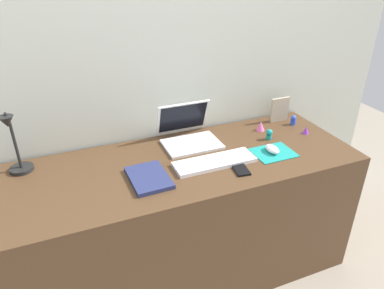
% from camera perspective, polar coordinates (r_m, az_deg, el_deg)
% --- Properties ---
extents(ground_plane, '(6.00, 6.00, 0.00)m').
position_cam_1_polar(ground_plane, '(2.27, -0.98, -19.00)').
color(ground_plane, gray).
extents(back_wall, '(2.98, 0.05, 1.70)m').
position_cam_1_polar(back_wall, '(2.05, -4.89, 4.70)').
color(back_wall, beige).
rests_on(back_wall, ground_plane).
extents(desk, '(1.78, 0.65, 0.74)m').
position_cam_1_polar(desk, '(2.01, -1.07, -11.83)').
color(desk, '#4C331E').
rests_on(desk, ground_plane).
extents(laptop, '(0.30, 0.28, 0.20)m').
position_cam_1_polar(laptop, '(1.97, -0.68, 1.99)').
color(laptop, white).
rests_on(laptop, desk).
extents(keyboard, '(0.41, 0.13, 0.02)m').
position_cam_1_polar(keyboard, '(1.78, 3.61, -2.78)').
color(keyboard, white).
rests_on(keyboard, desk).
extents(mousepad, '(0.21, 0.17, 0.00)m').
position_cam_1_polar(mousepad, '(1.92, 12.77, -1.26)').
color(mousepad, teal).
rests_on(mousepad, desk).
extents(mouse, '(0.06, 0.10, 0.03)m').
position_cam_1_polar(mouse, '(1.91, 12.60, -0.70)').
color(mouse, white).
rests_on(mouse, mousepad).
extents(cell_phone, '(0.08, 0.14, 0.01)m').
position_cam_1_polar(cell_phone, '(1.75, 7.61, -3.78)').
color(cell_phone, black).
rests_on(cell_phone, desk).
extents(desk_lamp, '(0.11, 0.17, 0.33)m').
position_cam_1_polar(desk_lamp, '(1.81, -26.28, -0.21)').
color(desk_lamp, black).
rests_on(desk_lamp, desk).
extents(notebook_pad, '(0.18, 0.25, 0.02)m').
position_cam_1_polar(notebook_pad, '(1.67, -6.85, -5.24)').
color(notebook_pad, navy).
rests_on(notebook_pad, desk).
extents(picture_frame, '(0.12, 0.02, 0.15)m').
position_cam_1_polar(picture_frame, '(2.27, 13.71, 5.39)').
color(picture_frame, '#B2A58C').
rests_on(picture_frame, desk).
extents(toy_figurine_teal, '(0.04, 0.04, 0.06)m').
position_cam_1_polar(toy_figurine_teal, '(2.04, 12.12, 1.65)').
color(toy_figurine_teal, teal).
rests_on(toy_figurine_teal, desk).
extents(toy_figurine_blue, '(0.03, 0.03, 0.06)m').
position_cam_1_polar(toy_figurine_blue, '(2.26, 15.75, 3.77)').
color(toy_figurine_blue, blue).
rests_on(toy_figurine_blue, desk).
extents(toy_figurine_purple, '(0.04, 0.04, 0.04)m').
position_cam_1_polar(toy_figurine_purple, '(2.17, 17.59, 2.17)').
color(toy_figurine_purple, purple).
rests_on(toy_figurine_purple, desk).
extents(toy_figurine_pink, '(0.05, 0.05, 0.05)m').
position_cam_1_polar(toy_figurine_pink, '(2.14, 10.81, 2.90)').
color(toy_figurine_pink, pink).
rests_on(toy_figurine_pink, desk).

